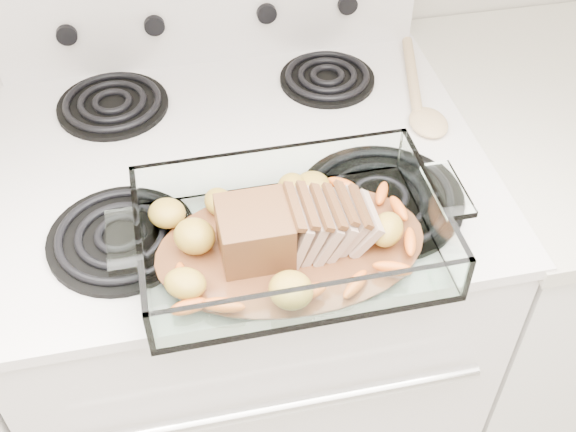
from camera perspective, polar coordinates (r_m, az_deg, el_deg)
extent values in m
cube|color=white|center=(1.52, -3.15, -8.73)|extent=(0.76, 0.65, 0.92)
cylinder|color=silver|center=(1.09, -0.50, -14.88)|extent=(0.61, 0.02, 0.02)
cube|color=white|center=(1.17, -4.04, 4.74)|extent=(0.78, 0.67, 0.02)
cube|color=white|center=(1.36, -6.29, 15.90)|extent=(0.76, 0.06, 0.18)
cylinder|color=black|center=(1.05, -13.00, -1.76)|extent=(0.21, 0.21, 0.01)
cylinder|color=black|center=(1.08, 7.24, 1.24)|extent=(0.25, 0.25, 0.01)
cylinder|color=black|center=(1.29, -13.66, 8.48)|extent=(0.19, 0.19, 0.01)
cylinder|color=black|center=(1.32, 3.11, 10.73)|extent=(0.17, 0.17, 0.01)
cylinder|color=black|center=(1.34, -17.08, 13.60)|extent=(0.04, 0.02, 0.04)
cylinder|color=black|center=(1.33, -10.53, 14.66)|extent=(0.04, 0.02, 0.04)
cylinder|color=black|center=(1.34, -1.73, 15.78)|extent=(0.04, 0.02, 0.04)
cylinder|color=black|center=(1.37, 4.68, 16.38)|extent=(0.04, 0.02, 0.04)
cube|color=white|center=(1.70, 19.54, -4.71)|extent=(0.55, 0.65, 0.90)
cube|color=white|center=(1.00, 0.24, -2.58)|extent=(0.41, 0.27, 0.01)
cube|color=white|center=(0.88, 2.01, -6.99)|extent=(0.41, 0.01, 0.07)
cube|color=white|center=(1.06, -1.23, 3.92)|extent=(0.41, 0.01, 0.07)
cube|color=white|center=(0.96, -11.49, -2.80)|extent=(0.01, 0.27, 0.07)
cube|color=white|center=(1.02, 11.30, 0.65)|extent=(0.01, 0.27, 0.07)
cylinder|color=brown|center=(0.99, 0.24, -2.35)|extent=(0.24, 0.24, 0.00)
cube|color=brown|center=(0.96, -2.66, -1.34)|extent=(0.09, 0.09, 0.08)
cube|color=tan|center=(0.97, 0.51, -0.95)|extent=(0.03, 0.09, 0.07)
cube|color=tan|center=(0.97, 1.55, -0.84)|extent=(0.04, 0.09, 0.07)
cube|color=tan|center=(0.97, 2.58, -0.74)|extent=(0.04, 0.09, 0.07)
cube|color=tan|center=(0.98, 3.60, -0.64)|extent=(0.04, 0.08, 0.06)
cube|color=tan|center=(0.98, 4.62, -0.54)|extent=(0.04, 0.08, 0.06)
cube|color=tan|center=(0.99, 5.62, -0.44)|extent=(0.05, 0.08, 0.05)
ellipsoid|color=orange|center=(0.93, -6.63, -6.32)|extent=(0.05, 0.02, 0.02)
ellipsoid|color=orange|center=(0.96, 6.97, -4.12)|extent=(0.05, 0.02, 0.02)
ellipsoid|color=orange|center=(1.03, 7.52, -0.20)|extent=(0.05, 0.02, 0.02)
ellipsoid|color=orange|center=(1.00, -7.90, -1.77)|extent=(0.05, 0.02, 0.02)
ellipsoid|color=#AA8D36|center=(1.01, -8.16, -0.02)|extent=(0.05, 0.05, 0.04)
ellipsoid|color=#AA8D36|center=(1.03, 0.33, 1.59)|extent=(0.05, 0.05, 0.04)
ellipsoid|color=#AA8D36|center=(0.99, 6.70, -1.43)|extent=(0.05, 0.05, 0.04)
cylinder|color=#DFB783|center=(1.34, 9.79, 10.89)|extent=(0.07, 0.23, 0.02)
ellipsoid|color=#DFB783|center=(1.23, 11.04, 7.26)|extent=(0.06, 0.08, 0.02)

